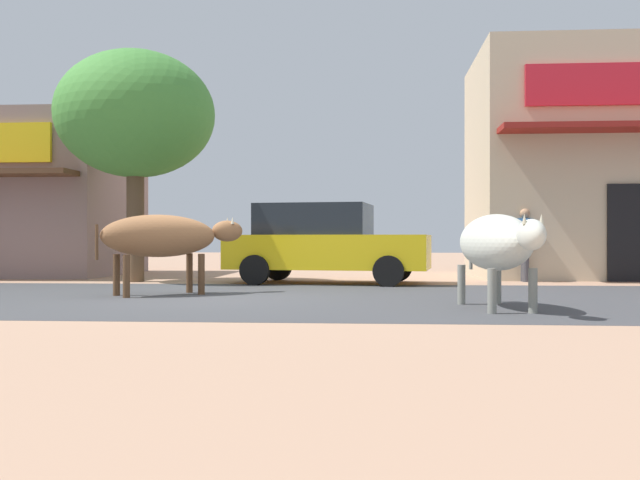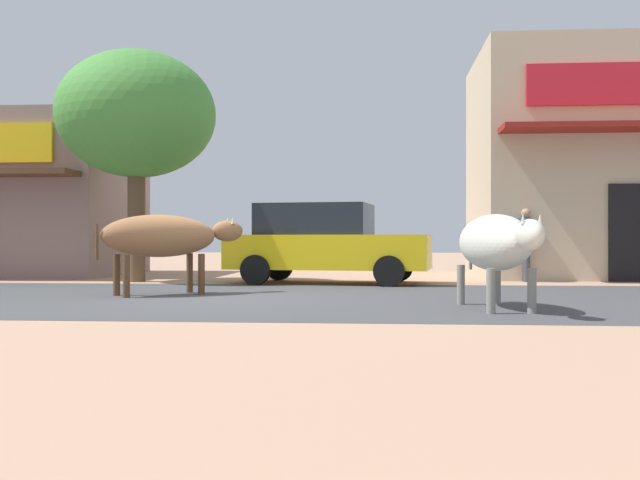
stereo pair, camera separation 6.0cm
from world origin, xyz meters
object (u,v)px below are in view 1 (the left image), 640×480
cow_far_dark (496,243)px  pedestrian_by_shop (525,239)px  roadside_tree (135,115)px  parked_hatchback_car (325,243)px  cow_near_brown (163,237)px

cow_far_dark → pedestrian_by_shop: (1.64, 6.37, 0.06)m
roadside_tree → parked_hatchback_car: 4.92m
roadside_tree → cow_far_dark: roadside_tree is taller
cow_near_brown → parked_hatchback_car: bearing=55.2°
cow_near_brown → pedestrian_by_shop: 7.94m
parked_hatchback_car → pedestrian_by_shop: size_ratio=2.74×
roadside_tree → cow_near_brown: 4.82m
pedestrian_by_shop → cow_near_brown: bearing=-147.0°
cow_near_brown → cow_far_dark: bearing=-22.2°
roadside_tree → cow_far_dark: 9.21m
cow_near_brown → pedestrian_by_shop: (6.66, 4.32, -0.03)m
roadside_tree → cow_far_dark: size_ratio=1.93×
parked_hatchback_car → cow_near_brown: size_ratio=1.90×
roadside_tree → parked_hatchback_car: size_ratio=1.15×
cow_far_dark → pedestrian_by_shop: size_ratio=1.64×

